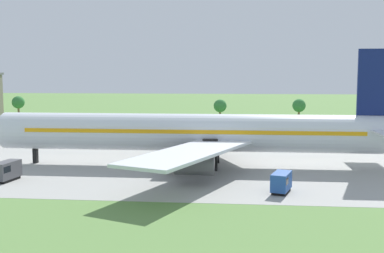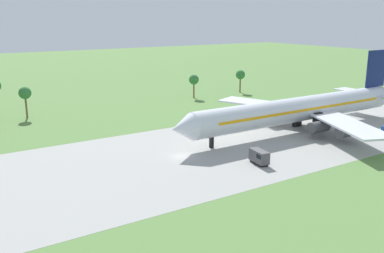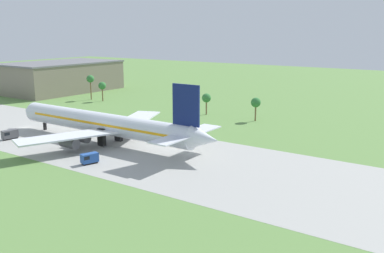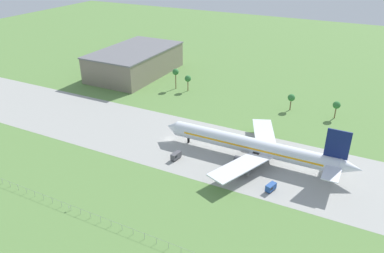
# 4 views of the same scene
# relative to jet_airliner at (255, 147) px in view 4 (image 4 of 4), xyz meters

# --- Properties ---
(ground_plane) EXTENTS (600.00, 600.00, 0.00)m
(ground_plane) POSITION_rel_jet_airliner_xyz_m (-38.09, -1.38, -5.66)
(ground_plane) COLOR #5B8442
(taxiway_strip) EXTENTS (320.00, 44.00, 0.02)m
(taxiway_strip) POSITION_rel_jet_airliner_xyz_m (-38.09, -1.38, -5.65)
(taxiway_strip) COLOR #9E9E99
(taxiway_strip) RESTS_ON ground_plane
(jet_airliner) EXTENTS (78.15, 55.66, 19.48)m
(jet_airliner) POSITION_rel_jet_airliner_xyz_m (0.00, 0.00, 0.00)
(jet_airliner) COLOR silver
(jet_airliner) RESTS_ON ground_plane
(baggage_tug) EXTENTS (2.64, 4.94, 2.86)m
(baggage_tug) POSITION_rel_jet_airliner_xyz_m (-27.40, -14.17, -4.14)
(baggage_tug) COLOR black
(baggage_tug) RESTS_ON ground_plane
(fuel_truck) EXTENTS (3.15, 4.63, 2.68)m
(fuel_truck) POSITION_rel_jet_airliner_xyz_m (11.64, -17.39, -4.23)
(fuel_truck) COLOR black
(fuel_truck) RESTS_ON ground_plane
(perimeter_fence) EXTENTS (80.10, 0.10, 2.10)m
(perimeter_fence) POSITION_rel_jet_airliner_xyz_m (-38.09, -56.38, -4.22)
(perimeter_fence) COLOR gray
(perimeter_fence) RESTS_ON ground_plane
(no_stopping_sign) EXTENTS (0.44, 0.08, 1.68)m
(no_stopping_sign) POSITION_rel_jet_airliner_xyz_m (-42.61, -56.69, -4.61)
(no_stopping_sign) COLOR gray
(no_stopping_sign) RESTS_ON ground_plane
(terminal_building) EXTENTS (36.72, 61.20, 16.03)m
(terminal_building) POSITION_rel_jet_airliner_xyz_m (-101.05, 64.98, 2.37)
(terminal_building) COLOR slate
(terminal_building) RESTS_ON ground_plane
(palm_tree_row) EXTENTS (91.31, 3.60, 11.90)m
(palm_tree_row) POSITION_rel_jet_airliner_xyz_m (-25.08, 53.53, 1.91)
(palm_tree_row) COLOR brown
(palm_tree_row) RESTS_ON ground_plane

